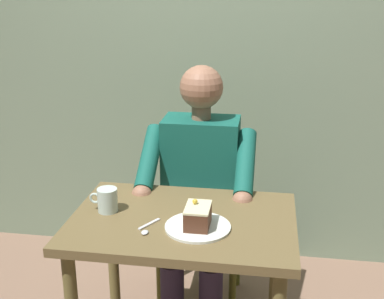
{
  "coord_description": "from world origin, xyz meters",
  "views": [
    {
      "loc": [
        -0.31,
        1.73,
        1.63
      ],
      "look_at": [
        -0.02,
        -0.1,
        1.01
      ],
      "focal_mm": 46.61,
      "sensor_mm": 36.0,
      "label": 1
    }
  ],
  "objects_px": {
    "dining_table": "(183,245)",
    "chair": "(203,210)",
    "coffee_cup": "(107,200)",
    "cake_slice": "(198,216)",
    "dessert_spoon": "(147,228)",
    "seated_person": "(199,195)"
  },
  "relations": [
    {
      "from": "chair",
      "to": "dessert_spoon",
      "type": "height_order",
      "value": "chair"
    },
    {
      "from": "dining_table",
      "to": "cake_slice",
      "type": "distance_m",
      "value": 0.2
    },
    {
      "from": "seated_person",
      "to": "cake_slice",
      "type": "relative_size",
      "value": 9.64
    },
    {
      "from": "chair",
      "to": "cake_slice",
      "type": "relative_size",
      "value": 6.83
    },
    {
      "from": "chair",
      "to": "coffee_cup",
      "type": "distance_m",
      "value": 0.74
    },
    {
      "from": "coffee_cup",
      "to": "cake_slice",
      "type": "bearing_deg",
      "value": 166.85
    },
    {
      "from": "dining_table",
      "to": "coffee_cup",
      "type": "distance_m",
      "value": 0.35
    },
    {
      "from": "dining_table",
      "to": "seated_person",
      "type": "xyz_separation_m",
      "value": [
        0.0,
        -0.44,
        0.03
      ]
    },
    {
      "from": "dining_table",
      "to": "coffee_cup",
      "type": "height_order",
      "value": "coffee_cup"
    },
    {
      "from": "dining_table",
      "to": "cake_slice",
      "type": "height_order",
      "value": "cake_slice"
    },
    {
      "from": "dining_table",
      "to": "chair",
      "type": "bearing_deg",
      "value": -90.0
    },
    {
      "from": "chair",
      "to": "cake_slice",
      "type": "bearing_deg",
      "value": 95.83
    },
    {
      "from": "seated_person",
      "to": "dessert_spoon",
      "type": "xyz_separation_m",
      "value": [
        0.12,
        0.55,
        0.1
      ]
    },
    {
      "from": "seated_person",
      "to": "cake_slice",
      "type": "xyz_separation_m",
      "value": [
        -0.07,
        0.52,
        0.15
      ]
    },
    {
      "from": "dessert_spoon",
      "to": "chair",
      "type": "bearing_deg",
      "value": -99.05
    },
    {
      "from": "dining_table",
      "to": "dessert_spoon",
      "type": "height_order",
      "value": "dessert_spoon"
    },
    {
      "from": "chair",
      "to": "seated_person",
      "type": "height_order",
      "value": "seated_person"
    },
    {
      "from": "chair",
      "to": "dessert_spoon",
      "type": "distance_m",
      "value": 0.78
    },
    {
      "from": "chair",
      "to": "dining_table",
      "type": "bearing_deg",
      "value": 90.0
    },
    {
      "from": "seated_person",
      "to": "dessert_spoon",
      "type": "height_order",
      "value": "seated_person"
    },
    {
      "from": "dining_table",
      "to": "coffee_cup",
      "type": "bearing_deg",
      "value": -2.69
    },
    {
      "from": "chair",
      "to": "cake_slice",
      "type": "height_order",
      "value": "chair"
    }
  ]
}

